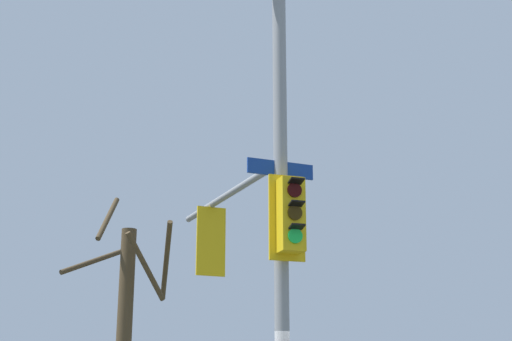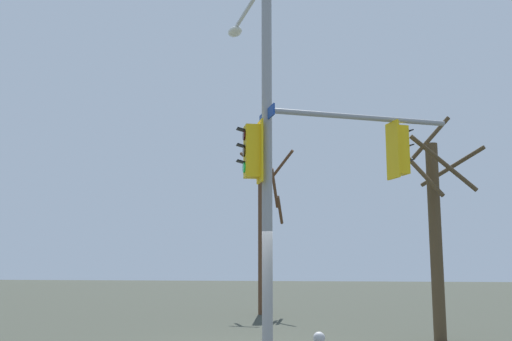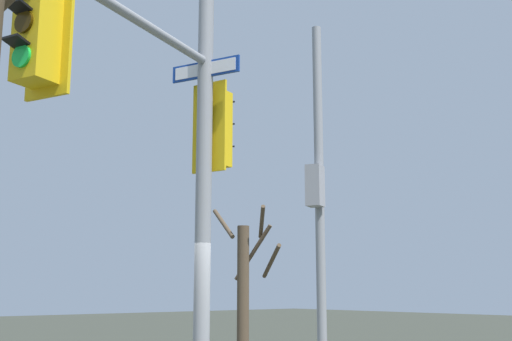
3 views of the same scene
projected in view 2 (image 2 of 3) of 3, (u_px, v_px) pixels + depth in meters
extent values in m
cylinder|color=gray|center=(267.00, 147.00, 11.90)|extent=(0.22, 0.22, 8.52)
cylinder|color=silver|center=(249.00, 6.00, 13.84)|extent=(1.20, 2.67, 0.10)
ellipsoid|color=silver|center=(235.00, 32.00, 15.18)|extent=(0.57, 0.69, 0.20)
cylinder|color=gray|center=(359.00, 117.00, 12.62)|extent=(4.02, 1.79, 0.12)
cube|color=yellow|center=(400.00, 150.00, 12.78)|extent=(0.41, 0.44, 1.10)
cube|color=yellow|center=(393.00, 150.00, 12.74)|extent=(0.24, 0.54, 1.30)
cylinder|color=#2F0403|center=(406.00, 136.00, 12.87)|extent=(0.11, 0.22, 0.22)
cube|color=black|center=(408.00, 131.00, 12.91)|extent=(0.23, 0.25, 0.06)
cylinder|color=#352504|center=(406.00, 151.00, 12.82)|extent=(0.11, 0.22, 0.22)
cube|color=black|center=(409.00, 146.00, 12.86)|extent=(0.23, 0.25, 0.06)
cylinder|color=#19D147|center=(407.00, 166.00, 12.77)|extent=(0.11, 0.22, 0.22)
cube|color=black|center=(410.00, 161.00, 12.81)|extent=(0.23, 0.25, 0.06)
cylinder|color=gray|center=(399.00, 123.00, 12.88)|extent=(0.04, 0.04, 0.15)
cube|color=yellow|center=(252.00, 152.00, 11.80)|extent=(0.39, 0.43, 1.10)
cube|color=yellow|center=(260.00, 152.00, 11.83)|extent=(0.20, 0.55, 1.30)
cylinder|color=#2F0403|center=(244.00, 135.00, 11.82)|extent=(0.09, 0.22, 0.22)
cube|color=black|center=(241.00, 129.00, 11.82)|extent=(0.22, 0.25, 0.06)
cylinder|color=#352504|center=(244.00, 151.00, 11.77)|extent=(0.09, 0.22, 0.22)
cube|color=black|center=(240.00, 145.00, 11.77)|extent=(0.22, 0.25, 0.06)
cylinder|color=#19D147|center=(244.00, 167.00, 11.71)|extent=(0.09, 0.22, 0.22)
cube|color=black|center=(240.00, 162.00, 11.72)|extent=(0.22, 0.25, 0.06)
cube|color=navy|center=(267.00, 115.00, 12.01)|extent=(0.43, 1.04, 0.24)
cube|color=white|center=(268.00, 115.00, 12.02)|extent=(0.37, 0.93, 0.18)
sphere|color=#B2B2B7|center=(319.00, 338.00, 9.51)|extent=(0.20, 0.20, 0.20)
cylinder|color=#533624|center=(262.00, 237.00, 20.50)|extent=(0.31, 0.31, 5.44)
cylinder|color=#533624|center=(278.00, 170.00, 21.42)|extent=(1.32, 1.17, 1.35)
cylinder|color=#533624|center=(252.00, 162.00, 20.52)|extent=(1.01, 0.80, 0.88)
cylinder|color=#533624|center=(275.00, 188.00, 20.66)|extent=(0.24, 1.02, 1.36)
cylinder|color=#533624|center=(247.00, 169.00, 20.79)|extent=(0.43, 1.17, 0.65)
cylinder|color=#533624|center=(280.00, 210.00, 20.55)|extent=(0.15, 1.35, 0.93)
cylinder|color=#4D3C27|center=(436.00, 240.00, 13.98)|extent=(0.30, 0.30, 4.83)
cylinder|color=#4D3C27|center=(444.00, 163.00, 13.50)|extent=(1.60, 0.36, 1.38)
cylinder|color=#4D3C27|center=(422.00, 173.00, 13.87)|extent=(0.93, 0.77, 1.26)
cylinder|color=#4D3C27|center=(431.00, 138.00, 14.83)|extent=(1.02, 0.29, 1.11)
cylinder|color=#4D3C27|center=(452.00, 167.00, 14.87)|extent=(1.46, 1.36, 0.88)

